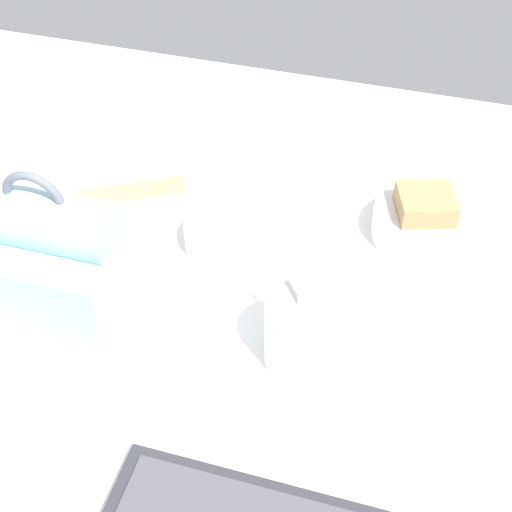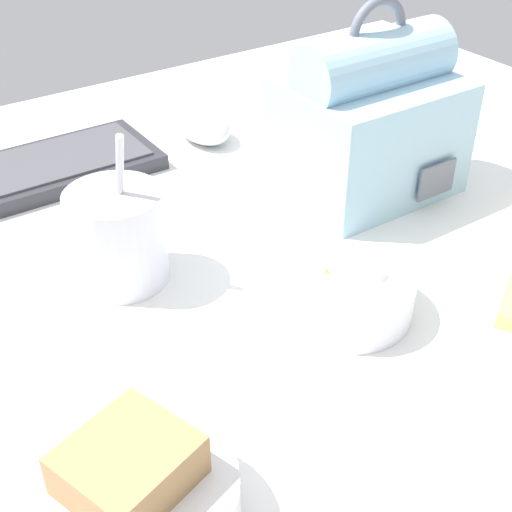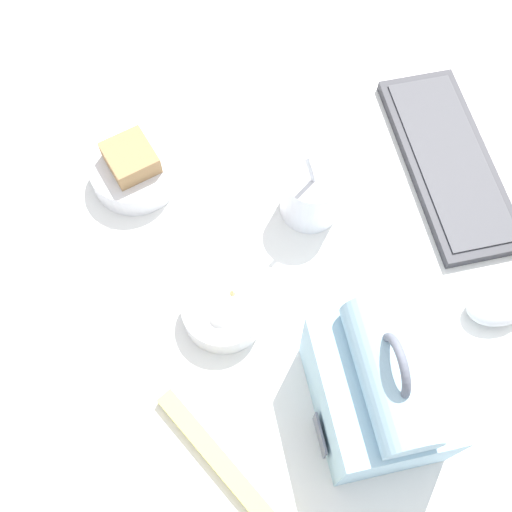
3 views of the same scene
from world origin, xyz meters
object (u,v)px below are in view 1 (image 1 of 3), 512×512
at_px(chopstick_case, 106,195).
at_px(lunch_bag, 52,262).
at_px(bento_bowl_snacks, 227,233).
at_px(bento_bowl_sandwich, 422,221).
at_px(computer_mouse, 47,463).
at_px(soup_cup, 303,332).

bearing_deg(chopstick_case, lunch_bag, 100.01).
bearing_deg(lunch_bag, bento_bowl_snacks, -134.86).
height_order(lunch_bag, bento_bowl_sandwich, lunch_bag).
height_order(bento_bowl_snacks, chopstick_case, bento_bowl_snacks).
distance_m(bento_bowl_sandwich, chopstick_case, 0.46).
height_order(lunch_bag, bento_bowl_snacks, lunch_bag).
bearing_deg(computer_mouse, bento_bowl_sandwich, -125.00).
xyz_separation_m(bento_bowl_snacks, chopstick_case, (0.20, -0.04, -0.01)).
bearing_deg(lunch_bag, chopstick_case, -79.99).
height_order(soup_cup, bento_bowl_snacks, soup_cup).
relative_size(lunch_bag, bento_bowl_sandwich, 1.60).
relative_size(bento_bowl_sandwich, chopstick_case, 0.62).
bearing_deg(bento_bowl_sandwich, computer_mouse, 55.00).
bearing_deg(bento_bowl_sandwich, soup_cup, 66.54).
distance_m(bento_bowl_sandwich, computer_mouse, 0.57).
bearing_deg(soup_cup, lunch_bag, 0.81).
distance_m(lunch_bag, computer_mouse, 0.24).
relative_size(computer_mouse, chopstick_case, 0.42).
xyz_separation_m(soup_cup, bento_bowl_sandwich, (-0.11, -0.25, -0.02)).
bearing_deg(computer_mouse, bento_bowl_snacks, -101.21).
xyz_separation_m(bento_bowl_sandwich, computer_mouse, (0.33, 0.47, -0.01)).
bearing_deg(lunch_bag, bento_bowl_sandwich, -148.44).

